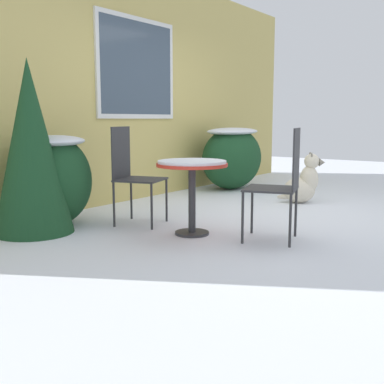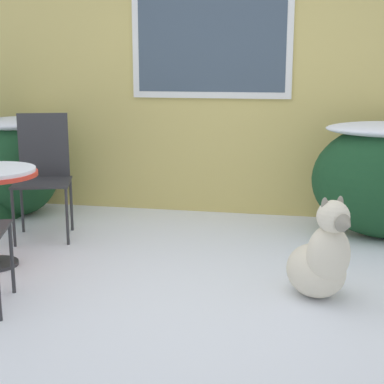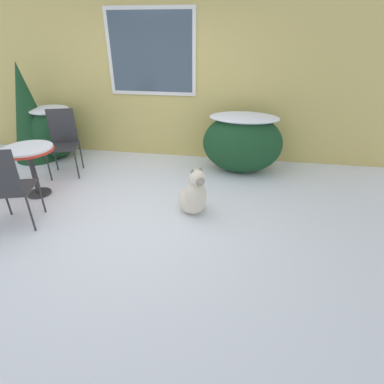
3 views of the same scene
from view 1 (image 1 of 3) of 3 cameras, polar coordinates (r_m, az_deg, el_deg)
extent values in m
plane|color=white|center=(5.74, 10.80, -2.67)|extent=(16.00, 16.00, 0.00)
cube|color=tan|center=(6.88, -6.03, 12.36)|extent=(8.00, 0.06, 3.13)
cube|color=silver|center=(6.77, -6.53, 14.37)|extent=(1.51, 0.04, 1.35)
cube|color=#3D4C5B|center=(6.76, -6.43, 14.38)|extent=(1.39, 0.01, 1.23)
ellipsoid|color=#194223|center=(5.22, -16.09, 1.29)|extent=(0.80, 0.78, 0.95)
ellipsoid|color=white|center=(5.19, -16.28, 5.83)|extent=(0.68, 0.66, 0.12)
ellipsoid|color=#194223|center=(7.73, 4.81, 3.99)|extent=(1.29, 0.78, 0.98)
ellipsoid|color=white|center=(7.70, 4.85, 7.17)|extent=(1.09, 0.66, 0.12)
cone|color=#194223|center=(4.90, -18.56, 5.07)|extent=(0.76, 0.76, 1.69)
cylinder|color=#2D2D30|center=(4.70, 0.00, -4.88)|extent=(0.33, 0.33, 0.03)
cylinder|color=#2D2D30|center=(4.63, 0.00, -0.88)|extent=(0.07, 0.07, 0.64)
cylinder|color=red|center=(4.59, 0.00, 3.24)|extent=(0.68, 0.68, 0.03)
cylinder|color=white|center=(4.59, 0.00, 3.59)|extent=(0.66, 0.66, 0.03)
cube|color=#2D2D30|center=(5.11, -6.12, 1.47)|extent=(0.58, 0.58, 0.02)
cube|color=#2D2D30|center=(5.17, -8.42, 4.66)|extent=(0.41, 0.15, 0.55)
cylinder|color=#2D2D30|center=(4.87, -4.81, -1.76)|extent=(0.02, 0.02, 0.47)
cylinder|color=#2D2D30|center=(5.25, -3.04, -0.97)|extent=(0.02, 0.02, 0.47)
cylinder|color=#2D2D30|center=(5.04, -9.24, -1.48)|extent=(0.02, 0.02, 0.47)
cylinder|color=#2D2D30|center=(5.42, -7.21, -0.74)|extent=(0.02, 0.02, 0.47)
cube|color=#2D2D30|center=(4.46, 9.30, 0.37)|extent=(0.57, 0.57, 0.02)
cube|color=#2D2D30|center=(4.40, 12.25, 3.87)|extent=(0.41, 0.14, 0.55)
cylinder|color=#2D2D30|center=(4.74, 7.12, -2.08)|extent=(0.02, 0.02, 0.47)
cylinder|color=#2D2D30|center=(4.33, 6.01, -3.07)|extent=(0.02, 0.02, 0.47)
cylinder|color=#2D2D30|center=(4.68, 12.20, -2.36)|extent=(0.02, 0.02, 0.47)
cylinder|color=#2D2D30|center=(4.27, 11.57, -3.39)|extent=(0.02, 0.02, 0.47)
ellipsoid|color=beige|center=(6.59, 12.58, 0.21)|extent=(0.52, 0.54, 0.34)
ellipsoid|color=beige|center=(6.59, 13.70, 1.44)|extent=(0.36, 0.35, 0.37)
sphere|color=beige|center=(6.57, 14.01, 3.56)|extent=(0.20, 0.20, 0.20)
cone|color=gray|center=(6.60, 15.16, 3.41)|extent=(0.13, 0.13, 0.11)
ellipsoid|color=gray|center=(6.51, 13.99, 4.17)|extent=(0.05, 0.05, 0.09)
ellipsoid|color=gray|center=(6.62, 13.82, 4.25)|extent=(0.05, 0.05, 0.09)
ellipsoid|color=beige|center=(6.57, 10.88, -0.58)|extent=(0.16, 0.20, 0.06)
camera|label=2|loc=(6.01, 46.55, 9.35)|focal=55.00mm
camera|label=3|loc=(6.66, 43.83, 14.92)|focal=28.00mm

